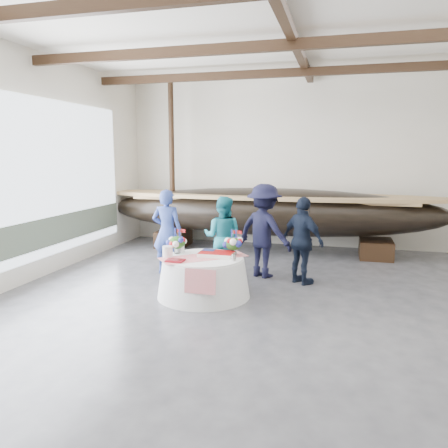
# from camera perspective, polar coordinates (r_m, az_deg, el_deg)

# --- Properties ---
(floor) EXTENTS (10.00, 12.00, 0.01)m
(floor) POSITION_cam_1_polar(r_m,az_deg,el_deg) (6.55, 6.49, -13.37)
(floor) COLOR #3D3D42
(floor) RESTS_ON ground
(wall_back) EXTENTS (10.00, 0.02, 4.50)m
(wall_back) POSITION_cam_1_polar(r_m,az_deg,el_deg) (12.02, 10.96, 7.83)
(wall_back) COLOR silver
(wall_back) RESTS_ON ground
(pavilion_structure) EXTENTS (9.80, 11.76, 4.50)m
(pavilion_structure) POSITION_cam_1_polar(r_m,az_deg,el_deg) (7.04, 8.21, 21.39)
(pavilion_structure) COLOR black
(pavilion_structure) RESTS_ON ground
(open_bay) EXTENTS (0.03, 7.00, 3.20)m
(open_bay) POSITION_cam_1_polar(r_m,az_deg,el_deg) (9.10, -24.77, 4.08)
(open_bay) COLOR silver
(open_bay) RESTS_ON ground
(longboat_display) EXTENTS (8.74, 1.75, 1.64)m
(longboat_display) POSITION_cam_1_polar(r_m,az_deg,el_deg) (11.18, 5.92, 1.66)
(longboat_display) COLOR black
(longboat_display) RESTS_ON ground
(banquet_table) EXTENTS (1.64, 1.64, 0.71)m
(banquet_table) POSITION_cam_1_polar(r_m,az_deg,el_deg) (7.77, -2.68, -6.89)
(banquet_table) COLOR white
(banquet_table) RESTS_ON ground
(tabletop_items) EXTENTS (1.51, 1.40, 0.40)m
(tabletop_items) POSITION_cam_1_polar(r_m,az_deg,el_deg) (7.83, -2.77, -2.97)
(tabletop_items) COLOR red
(tabletop_items) RESTS_ON banquet_table
(guest_woman_blue) EXTENTS (0.66, 0.44, 1.78)m
(guest_woman_blue) POSITION_cam_1_polar(r_m,az_deg,el_deg) (9.17, -7.43, -1.02)
(guest_woman_blue) COLOR navy
(guest_woman_blue) RESTS_ON ground
(guest_woman_teal) EXTENTS (0.81, 0.64, 1.66)m
(guest_woman_teal) POSITION_cam_1_polar(r_m,az_deg,el_deg) (8.89, -0.16, -1.67)
(guest_woman_teal) COLOR teal
(guest_woman_teal) RESTS_ON ground
(guest_man_left) EXTENTS (1.42, 1.18, 1.90)m
(guest_man_left) POSITION_cam_1_polar(r_m,az_deg,el_deg) (8.89, 5.27, -0.89)
(guest_man_left) COLOR black
(guest_man_left) RESTS_ON ground
(guest_man_right) EXTENTS (1.04, 0.94, 1.70)m
(guest_man_right) POSITION_cam_1_polar(r_m,az_deg,el_deg) (8.51, 10.24, -2.17)
(guest_man_right) COLOR black
(guest_man_right) RESTS_ON ground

